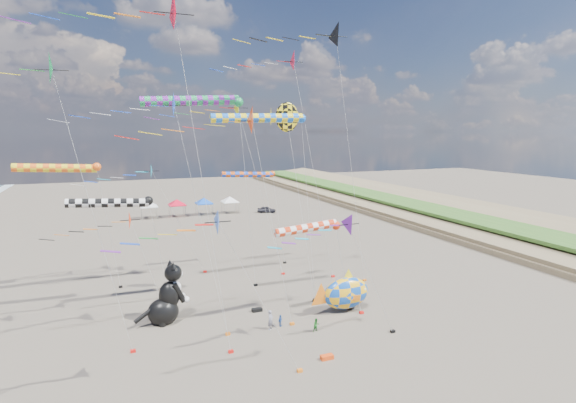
% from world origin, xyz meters
% --- Properties ---
extents(ground, '(260.00, 260.00, 0.00)m').
position_xyz_m(ground, '(0.00, 0.00, 0.00)').
color(ground, brown).
rests_on(ground, ground).
extents(delta_kite_0, '(11.76, 1.72, 12.57)m').
position_xyz_m(delta_kite_0, '(-8.98, 24.99, 11.29)').
color(delta_kite_0, '#1C95BC').
rests_on(delta_kite_0, ground).
extents(delta_kite_1, '(12.82, 2.36, 17.68)m').
position_xyz_m(delta_kite_1, '(-4.06, 8.55, 16.20)').
color(delta_kite_1, '#ED3A09').
rests_on(delta_kite_1, ground).
extents(delta_kite_2, '(8.99, 1.83, 9.23)m').
position_xyz_m(delta_kite_2, '(-11.95, 16.42, 7.95)').
color(delta_kite_2, '#FF380F').
rests_on(delta_kite_2, ground).
extents(delta_kite_3, '(14.12, 2.66, 25.90)m').
position_xyz_m(delta_kite_3, '(6.74, 15.78, 24.31)').
color(delta_kite_3, black).
rests_on(delta_kite_3, ground).
extents(delta_kite_4, '(12.41, 2.20, 23.62)m').
position_xyz_m(delta_kite_4, '(4.15, 18.18, 22.19)').
color(delta_kite_4, red).
rests_on(delta_kite_4, ground).
extents(delta_kite_5, '(12.36, 2.74, 24.37)m').
position_xyz_m(delta_kite_5, '(-9.00, 5.83, 22.76)').
color(delta_kite_5, red).
rests_on(delta_kite_5, ground).
extents(delta_kite_6, '(11.90, 2.20, 20.62)m').
position_xyz_m(delta_kite_6, '(-16.46, 8.51, 19.20)').
color(delta_kite_6, '#11813B').
rests_on(delta_kite_6, ground).
extents(delta_kite_7, '(10.71, 1.95, 18.56)m').
position_xyz_m(delta_kite_7, '(-8.79, 8.68, 17.20)').
color(delta_kite_7, blue).
rests_on(delta_kite_7, ground).
extents(delta_kite_8, '(12.10, 2.36, 19.33)m').
position_xyz_m(delta_kite_8, '(0.64, 21.05, 17.85)').
color(delta_kite_8, '#D4DC12').
rests_on(delta_kite_8, ground).
extents(delta_kite_9, '(9.05, 1.82, 10.02)m').
position_xyz_m(delta_kite_9, '(3.67, 4.28, 8.76)').
color(delta_kite_9, '#661797').
rests_on(delta_kite_9, ground).
extents(delta_kite_10, '(10.09, 1.70, 11.46)m').
position_xyz_m(delta_kite_10, '(-6.62, 1.62, 10.21)').
color(delta_kite_10, blue).
rests_on(delta_kite_10, ground).
extents(windsock_0, '(8.40, 0.83, 9.95)m').
position_xyz_m(windsock_0, '(-12.14, 17.86, 9.49)').
color(windsock_0, black).
rests_on(windsock_0, ground).
extents(windsock_1, '(7.61, 0.67, 11.20)m').
position_xyz_m(windsock_1, '(2.55, 24.93, 10.78)').
color(windsock_1, '#DA4C0F').
rests_on(windsock_1, ground).
extents(windsock_2, '(8.73, 0.83, 12.71)m').
position_xyz_m(windsock_2, '(-16.50, 23.19, 12.24)').
color(windsock_2, '#FE5D15').
rests_on(windsock_2, ground).
extents(windsock_3, '(10.68, 0.96, 18.92)m').
position_xyz_m(windsock_3, '(-4.53, 18.63, 18.39)').
color(windsock_3, '#1B984E').
rests_on(windsock_3, ground).
extents(windsock_4, '(7.24, 0.77, 8.13)m').
position_xyz_m(windsock_4, '(2.98, 9.66, 7.70)').
color(windsock_4, red).
rests_on(windsock_4, ground).
extents(windsock_5, '(9.61, 0.81, 17.18)m').
position_xyz_m(windsock_5, '(-0.11, 12.69, 16.70)').
color(windsock_5, blue).
rests_on(windsock_5, ground).
extents(angelfish_kite, '(3.74, 3.02, 18.25)m').
position_xyz_m(angelfish_kite, '(2.61, 14.49, 16.79)').
color(angelfish_kite, yellow).
rests_on(angelfish_kite, ground).
extents(cat_inflatable, '(4.13, 2.61, 5.18)m').
position_xyz_m(cat_inflatable, '(-8.55, 12.85, 2.59)').
color(cat_inflatable, black).
rests_on(cat_inflatable, ground).
extents(fish_inflatable, '(5.70, 2.04, 3.87)m').
position_xyz_m(fish_inflatable, '(6.31, 9.42, 1.67)').
color(fish_inflatable, '#124CB4').
rests_on(fish_inflatable, ground).
extents(person_adult, '(0.68, 0.68, 1.59)m').
position_xyz_m(person_adult, '(-1.02, 8.43, 0.79)').
color(person_adult, gray).
rests_on(person_adult, ground).
extents(child_green, '(0.58, 0.49, 1.07)m').
position_xyz_m(child_green, '(2.20, 6.69, 0.54)').
color(child_green, '#207925').
rests_on(child_green, ground).
extents(child_blue, '(0.58, 0.54, 0.96)m').
position_xyz_m(child_blue, '(-0.10, 8.68, 0.48)').
color(child_blue, '#2854AC').
rests_on(child_blue, ground).
extents(kite_bag_0, '(0.90, 0.44, 0.30)m').
position_xyz_m(kite_bag_0, '(-0.93, 12.25, 0.15)').
color(kite_bag_0, black).
rests_on(kite_bag_0, ground).
extents(kite_bag_1, '(0.90, 0.44, 0.30)m').
position_xyz_m(kite_bag_1, '(9.84, 14.08, 0.15)').
color(kite_bag_1, '#1231BB').
rests_on(kite_bag_1, ground).
extents(kite_bag_2, '(0.90, 0.44, 0.30)m').
position_xyz_m(kite_bag_2, '(1.01, 2.47, 0.15)').
color(kite_bag_2, '#EB4310').
rests_on(kite_bag_2, ground).
extents(tent_row, '(19.20, 4.20, 3.80)m').
position_xyz_m(tent_row, '(1.50, 60.00, 3.15)').
color(tent_row, white).
rests_on(tent_row, ground).
extents(parked_car, '(3.84, 2.73, 1.22)m').
position_xyz_m(parked_car, '(15.80, 58.00, 0.61)').
color(parked_car, '#26262D').
rests_on(parked_car, ground).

